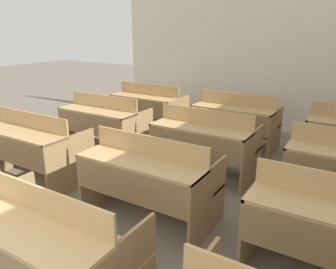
# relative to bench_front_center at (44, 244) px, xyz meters

# --- Properties ---
(wall_back) EXTENTS (5.98, 0.06, 2.84)m
(wall_back) POSITION_rel_bench_front_center_xyz_m (-0.17, 5.28, 0.93)
(wall_back) COLOR white
(wall_back) RESTS_ON ground_plane
(bench_front_center) EXTENTS (1.35, 0.80, 0.94)m
(bench_front_center) POSITION_rel_bench_front_center_xyz_m (0.00, 0.00, 0.00)
(bench_front_center) COLOR #9A7B51
(bench_front_center) RESTS_ON ground_plane
(bench_second_left) EXTENTS (1.35, 0.80, 0.94)m
(bench_second_left) POSITION_rel_bench_front_center_xyz_m (-1.83, 1.29, 0.00)
(bench_second_left) COLOR #94754B
(bench_second_left) RESTS_ON ground_plane
(bench_second_center) EXTENTS (1.35, 0.80, 0.94)m
(bench_second_center) POSITION_rel_bench_front_center_xyz_m (0.02, 1.30, 0.00)
(bench_second_center) COLOR #997A50
(bench_second_center) RESTS_ON ground_plane
(bench_third_left) EXTENTS (1.35, 0.80, 0.94)m
(bench_third_left) POSITION_rel_bench_front_center_xyz_m (-1.80, 2.63, 0.00)
(bench_third_left) COLOR #98794F
(bench_third_left) RESTS_ON ground_plane
(bench_third_center) EXTENTS (1.35, 0.80, 0.94)m
(bench_third_center) POSITION_rel_bench_front_center_xyz_m (0.02, 2.63, 0.00)
(bench_third_center) COLOR #997A50
(bench_third_center) RESTS_ON ground_plane
(bench_back_left) EXTENTS (1.35, 0.80, 0.94)m
(bench_back_left) POSITION_rel_bench_front_center_xyz_m (-1.81, 3.93, 0.00)
(bench_back_left) COLOR olive
(bench_back_left) RESTS_ON ground_plane
(bench_back_center) EXTENTS (1.35, 0.80, 0.94)m
(bench_back_center) POSITION_rel_bench_front_center_xyz_m (-0.02, 3.93, 0.00)
(bench_back_center) COLOR #93754A
(bench_back_center) RESTS_ON ground_plane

